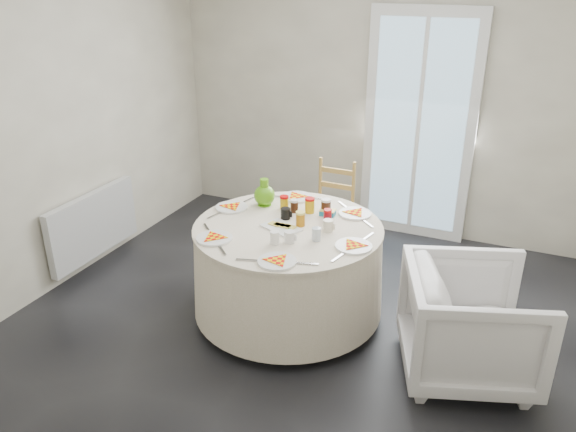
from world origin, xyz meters
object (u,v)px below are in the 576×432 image
at_px(green_pitcher, 264,187).
at_px(radiator, 93,225).
at_px(table, 288,270).
at_px(armchair, 471,320).
at_px(wooden_chair, 330,202).

bearing_deg(green_pitcher, radiator, -151.46).
bearing_deg(table, green_pitcher, 138.77).
height_order(armchair, green_pitcher, green_pitcher).
height_order(table, armchair, armchair).
bearing_deg(radiator, armchair, -3.31).
distance_m(table, armchair, 1.31).
bearing_deg(armchair, wooden_chair, 28.58).
bearing_deg(radiator, green_pitcher, 9.21).
relative_size(armchair, green_pitcher, 3.89).
xyz_separation_m(radiator, table, (1.82, -0.03, -0.01)).
height_order(radiator, green_pitcher, green_pitcher).
height_order(table, wooden_chair, wooden_chair).
distance_m(table, wooden_chair, 1.12).
bearing_deg(radiator, wooden_chair, 31.75).
bearing_deg(green_pitcher, armchair, 4.61).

